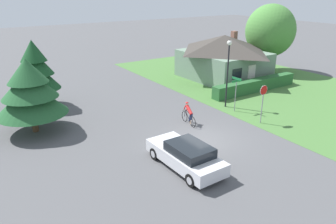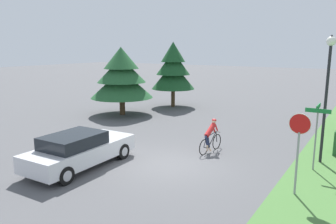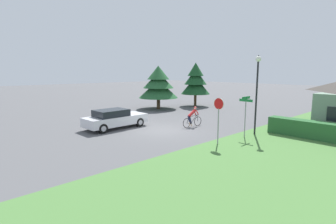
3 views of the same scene
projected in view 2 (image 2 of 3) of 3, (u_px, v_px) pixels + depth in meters
ground_plane at (167, 165)px, 13.09m from camera, size 140.00×140.00×0.00m
sedan_left_lane at (79, 150)px, 12.75m from camera, size 1.98×4.61×1.39m
cyclist at (211, 136)px, 14.61m from camera, size 0.44×1.81×1.50m
stop_sign at (299, 139)px, 10.13m from camera, size 0.66×0.07×2.64m
street_lamp at (328, 76)px, 12.74m from camera, size 0.36×0.36×5.11m
street_name_sign at (317, 125)px, 12.24m from camera, size 0.90×0.90×2.55m
conifer_tall_near at (122, 76)px, 22.50m from camera, size 4.29×4.29×4.67m
conifer_tall_far at (173, 69)px, 25.51m from camera, size 3.37×3.37×5.07m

